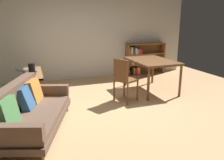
# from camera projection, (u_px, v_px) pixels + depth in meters

# --- Properties ---
(ground_plane) EXTENTS (8.16, 8.16, 0.00)m
(ground_plane) POSITION_uv_depth(u_px,v_px,m) (113.00, 109.00, 4.51)
(ground_plane) COLOR tan
(back_wall_panel) EXTENTS (6.80, 0.10, 2.70)m
(back_wall_panel) POSITION_uv_depth(u_px,v_px,m) (82.00, 34.00, 6.61)
(back_wall_panel) COLOR silver
(back_wall_panel) RESTS_ON ground_plane
(fabric_couch) EXTENTS (1.37, 1.99, 0.78)m
(fabric_couch) POSITION_uv_depth(u_px,v_px,m) (28.00, 110.00, 3.49)
(fabric_couch) COLOR olive
(fabric_couch) RESTS_ON ground_plane
(media_console) EXTENTS (0.41, 1.33, 0.58)m
(media_console) POSITION_uv_depth(u_px,v_px,m) (34.00, 85.00, 5.15)
(media_console) COLOR olive
(media_console) RESTS_ON ground_plane
(open_laptop) EXTENTS (0.46, 0.37, 0.09)m
(open_laptop) POSITION_uv_depth(u_px,v_px,m) (27.00, 71.00, 5.12)
(open_laptop) COLOR #333338
(open_laptop) RESTS_ON media_console
(desk_speaker) EXTENTS (0.14, 0.14, 0.26)m
(desk_speaker) POSITION_uv_depth(u_px,v_px,m) (32.00, 69.00, 4.79)
(desk_speaker) COLOR black
(desk_speaker) RESTS_ON media_console
(dining_table) EXTENTS (0.93, 1.36, 0.79)m
(dining_table) POSITION_uv_depth(u_px,v_px,m) (151.00, 63.00, 5.48)
(dining_table) COLOR brown
(dining_table) RESTS_ON ground_plane
(dining_chair_near) EXTENTS (0.53, 0.55, 0.95)m
(dining_chair_near) POSITION_uv_depth(u_px,v_px,m) (124.00, 78.00, 4.78)
(dining_chair_near) COLOR brown
(dining_chair_near) RESTS_ON ground_plane
(bookshelf) EXTENTS (1.31, 0.30, 1.02)m
(bookshelf) POSITION_uv_depth(u_px,v_px,m) (142.00, 59.00, 7.30)
(bookshelf) COLOR brown
(bookshelf) RESTS_ON ground_plane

